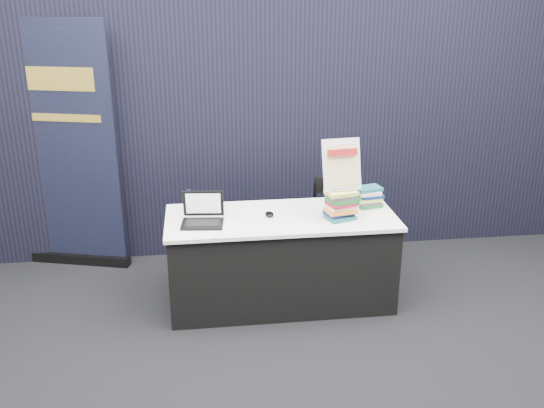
{
  "coord_description": "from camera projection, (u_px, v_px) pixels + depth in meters",
  "views": [
    {
      "loc": [
        -0.63,
        -3.81,
        2.5
      ],
      "look_at": [
        -0.07,
        0.55,
        0.85
      ],
      "focal_mm": 40.0,
      "sensor_mm": 36.0,
      "label": 1
    }
  ],
  "objects": [
    {
      "name": "info_sign",
      "position": [
        342.0,
        165.0,
        4.57
      ],
      "size": [
        0.31,
        0.16,
        0.4
      ],
      "rotation": [
        0.0,
        0.0,
        0.1
      ],
      "color": "black",
      "rests_on": "book_stack_tall"
    },
    {
      "name": "book_stack_short",
      "position": [
        369.0,
        197.0,
        4.91
      ],
      "size": [
        0.21,
        0.17,
        0.16
      ],
      "rotation": [
        0.0,
        0.0,
        0.16
      ],
      "color": "#1B6628",
      "rests_on": "display_table"
    },
    {
      "name": "display_table",
      "position": [
        281.0,
        259.0,
        4.87
      ],
      "size": [
        1.8,
        0.75,
        0.75
      ],
      "color": "black",
      "rests_on": "floor"
    },
    {
      "name": "mouse",
      "position": [
        269.0,
        214.0,
        4.73
      ],
      "size": [
        0.07,
        0.11,
        0.03
      ],
      "primitive_type": "ellipsoid",
      "rotation": [
        0.0,
        0.0,
        0.08
      ],
      "color": "black",
      "rests_on": "display_table"
    },
    {
      "name": "stacking_chair",
      "position": [
        338.0,
        221.0,
        5.38
      ],
      "size": [
        0.41,
        0.42,
        0.85
      ],
      "rotation": [
        0.0,
        0.0,
        0.07
      ],
      "color": "black",
      "rests_on": "floor"
    },
    {
      "name": "brochure_left",
      "position": [
        212.0,
        228.0,
        4.5
      ],
      "size": [
        0.35,
        0.29,
        0.0
      ],
      "primitive_type": "cube",
      "rotation": [
        0.0,
        0.0,
        -0.25
      ],
      "color": "white",
      "rests_on": "display_table"
    },
    {
      "name": "brochure_mid",
      "position": [
        200.0,
        231.0,
        4.45
      ],
      "size": [
        0.36,
        0.3,
        0.0
      ],
      "primitive_type": "cube",
      "rotation": [
        0.0,
        0.0,
        -0.3
      ],
      "color": "white",
      "rests_on": "display_table"
    },
    {
      "name": "pen_cup",
      "position": [
        189.0,
        206.0,
        4.81
      ],
      "size": [
        0.1,
        0.1,
        0.09
      ],
      "primitive_type": "cylinder",
      "rotation": [
        0.0,
        0.0,
        0.41
      ],
      "color": "black",
      "rests_on": "display_table"
    },
    {
      "name": "drape_partition",
      "position": [
        265.0,
        129.0,
        5.56
      ],
      "size": [
        6.0,
        0.08,
        2.4
      ],
      "primitive_type": "cube",
      "color": "black",
      "rests_on": "floor"
    },
    {
      "name": "pullup_banner",
      "position": [
        70.0,
        162.0,
        5.34
      ],
      "size": [
        0.93,
        0.35,
        2.2
      ],
      "rotation": [
        0.0,
        0.0,
        -0.28
      ],
      "color": "black",
      "rests_on": "floor"
    },
    {
      "name": "book_stack_tall",
      "position": [
        341.0,
        205.0,
        4.65
      ],
      "size": [
        0.24,
        0.21,
        0.23
      ],
      "rotation": [
        0.0,
        0.0,
        0.25
      ],
      "color": "#18585C",
      "rests_on": "display_table"
    },
    {
      "name": "brochure_right",
      "position": [
        220.0,
        225.0,
        4.57
      ],
      "size": [
        0.32,
        0.27,
        0.0
      ],
      "primitive_type": "cube",
      "rotation": [
        0.0,
        0.0,
        0.32
      ],
      "color": "white",
      "rests_on": "display_table"
    },
    {
      "name": "laptop",
      "position": [
        202.0,
        216.0,
        4.58
      ],
      "size": [
        0.33,
        0.28,
        0.24
      ],
      "rotation": [
        0.0,
        0.0,
        -0.11
      ],
      "color": "black",
      "rests_on": "display_table"
    },
    {
      "name": "floor",
      "position": [
        291.0,
        337.0,
        4.5
      ],
      "size": [
        8.0,
        8.0,
        0.0
      ],
      "primitive_type": "plane",
      "color": "black",
      "rests_on": "ground"
    },
    {
      "name": "wall_back",
      "position": [
        243.0,
        41.0,
        7.6
      ],
      "size": [
        8.0,
        0.02,
        3.5
      ],
      "primitive_type": "cube",
      "color": "beige",
      "rests_on": "floor"
    }
  ]
}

